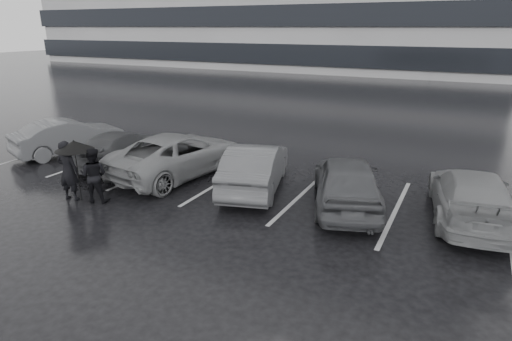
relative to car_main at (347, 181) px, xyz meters
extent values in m
plane|color=black|center=(-2.03, -2.24, -0.75)|extent=(160.00, 160.00, 0.00)
cube|color=black|center=(-24.03, 45.76, 1.25)|extent=(60.60, 25.60, 2.20)
cube|color=black|center=(-24.03, 45.76, 5.25)|extent=(60.60, 25.60, 2.20)
imported|color=black|center=(0.00, 0.00, 0.00)|extent=(3.13, 4.73, 1.50)
imported|color=#303033|center=(-2.95, 0.08, -0.02)|extent=(2.69, 4.66, 1.45)
imported|color=#525255|center=(-5.95, 0.12, -0.02)|extent=(3.11, 5.51, 1.45)
imported|color=black|center=(-8.62, 0.12, -0.13)|extent=(2.37, 4.48, 1.24)
imported|color=#303033|center=(-11.45, 0.24, -0.05)|extent=(2.83, 4.52, 1.41)
imported|color=#525255|center=(3.18, 0.62, -0.07)|extent=(2.56, 4.88, 1.35)
imported|color=black|center=(-7.42, -3.22, 0.16)|extent=(0.73, 0.55, 1.81)
imported|color=black|center=(-6.65, -2.99, 0.07)|extent=(0.96, 0.87, 1.63)
cylinder|color=black|center=(-7.14, -3.13, 0.04)|extent=(0.02, 0.02, 1.58)
cone|color=black|center=(-7.14, -3.13, 0.93)|extent=(1.09, 1.09, 0.28)
sphere|color=black|center=(-7.14, -3.13, 1.07)|extent=(0.05, 0.05, 0.05)
cube|color=#A3A3A5|center=(-12.63, 0.26, -0.75)|extent=(0.12, 5.00, 0.00)
cube|color=#A3A3A5|center=(-9.83, 0.26, -0.75)|extent=(0.12, 5.00, 0.00)
cube|color=#A3A3A5|center=(-7.03, 0.26, -0.75)|extent=(0.12, 5.00, 0.00)
cube|color=#A3A3A5|center=(-4.23, 0.26, -0.75)|extent=(0.12, 5.00, 0.00)
cube|color=#A3A3A5|center=(-1.43, 0.26, -0.75)|extent=(0.12, 5.00, 0.00)
cube|color=#A3A3A5|center=(1.37, 0.26, -0.75)|extent=(0.12, 5.00, 0.00)
cube|color=#A3A3A5|center=(4.17, 0.26, -0.75)|extent=(0.12, 5.00, 0.00)
camera|label=1|loc=(2.83, -11.31, 4.16)|focal=30.00mm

